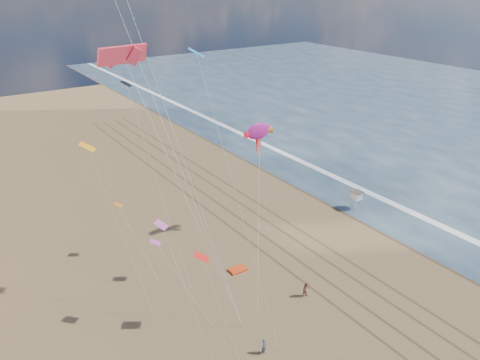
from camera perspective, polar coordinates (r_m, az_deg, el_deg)
name	(u,v)px	position (r m, az deg, el deg)	size (l,w,h in m)	color
ocean	(480,122)	(124.81, 27.24, 6.34)	(260.00, 260.00, 0.00)	#2D4456
wet_sand	(300,174)	(82.20, 7.30, 0.73)	(260.00, 260.00, 0.00)	#42301E
foam	(318,169)	(84.86, 9.45, 1.35)	(260.00, 260.00, 0.00)	white
tracks	(257,223)	(65.84, 2.14, -5.27)	(7.68, 120.00, 0.01)	brown
lifeguard_stand	(357,196)	(70.82, 14.03, -1.86)	(1.55, 1.55, 2.79)	silver
grounded_kite	(238,269)	(56.07, -0.28, -10.85)	(2.09, 1.33, 0.24)	#FF4215
show_kite	(259,131)	(58.46, 2.27, 5.94)	(6.81, 7.11, 21.07)	#B41B8E
kite_flyer_a	(264,346)	(45.45, 2.96, -19.60)	(0.59, 0.39, 1.63)	#515668
kite_flyer_b	(306,289)	(52.15, 8.10, -13.07)	(0.90, 0.70, 1.84)	#9B614F
small_kites	(149,166)	(47.28, -11.08, 1.74)	(10.48, 19.17, 21.41)	red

